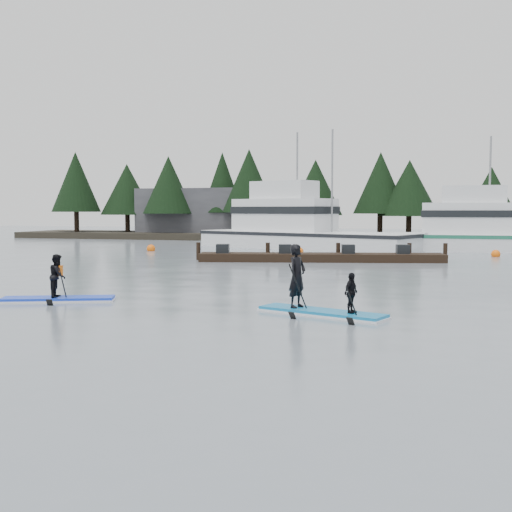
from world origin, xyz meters
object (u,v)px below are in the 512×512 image
(fishing_boat_large, at_px, (300,238))
(fishing_boat_medium, at_px, (493,242))
(paddleboard_solo, at_px, (58,286))
(paddleboard_duo, at_px, (315,292))
(floating_dock, at_px, (321,257))

(fishing_boat_large, relative_size, fishing_boat_medium, 1.15)
(fishing_boat_large, distance_m, paddleboard_solo, 29.55)
(paddleboard_solo, distance_m, paddleboard_duo, 8.28)
(paddleboard_solo, relative_size, paddleboard_duo, 0.94)
(floating_dock, bearing_deg, paddleboard_solo, -119.29)
(paddleboard_duo, bearing_deg, floating_dock, 119.83)
(fishing_boat_large, height_order, floating_dock, fishing_boat_large)
(fishing_boat_medium, height_order, floating_dock, fishing_boat_medium)
(paddleboard_solo, bearing_deg, floating_dock, 52.38)
(paddleboard_solo, xyz_separation_m, paddleboard_duo, (8.28, -0.21, 0.12))
(fishing_boat_medium, distance_m, paddleboard_duo, 30.78)
(fishing_boat_large, distance_m, floating_dock, 12.49)
(fishing_boat_large, height_order, fishing_boat_medium, fishing_boat_large)
(fishing_boat_large, xyz_separation_m, fishing_boat_medium, (13.63, 0.32, -0.09))
(floating_dock, bearing_deg, paddleboard_duo, -93.05)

